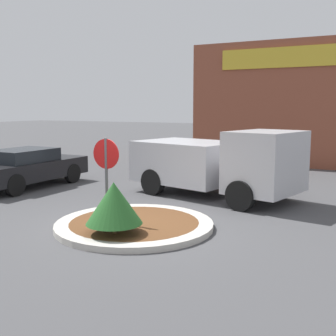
{
  "coord_description": "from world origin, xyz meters",
  "views": [
    {
      "loc": [
        4.92,
        -7.99,
        2.73
      ],
      "look_at": [
        -0.12,
        1.93,
        1.12
      ],
      "focal_mm": 45.0,
      "sensor_mm": 36.0,
      "label": 1
    }
  ],
  "objects": [
    {
      "name": "ground_plane",
      "position": [
        0.0,
        0.0,
        0.0
      ],
      "size": [
        120.0,
        120.0,
        0.0
      ],
      "primitive_type": "plane",
      "color": "#474749"
    },
    {
      "name": "traffic_island",
      "position": [
        0.0,
        0.0,
        0.07
      ],
      "size": [
        3.61,
        3.61,
        0.14
      ],
      "color": "#BCB7AD",
      "rests_on": "ground_plane"
    },
    {
      "name": "stop_sign",
      "position": [
        -0.64,
        -0.16,
        1.41
      ],
      "size": [
        0.69,
        0.07,
        2.04
      ],
      "color": "#4C4C51",
      "rests_on": "ground_plane"
    },
    {
      "name": "island_shrub",
      "position": [
        0.11,
        -0.97,
        0.79
      ],
      "size": [
        1.18,
        1.18,
        1.08
      ],
      "color": "brown",
      "rests_on": "traffic_island"
    },
    {
      "name": "utility_truck",
      "position": [
        0.49,
        4.0,
        1.07
      ],
      "size": [
        5.5,
        3.39,
        2.08
      ],
      "rotation": [
        0.0,
        0.0,
        -0.24
      ],
      "color": "#B2B2B7",
      "rests_on": "ground_plane"
    },
    {
      "name": "storefront_building",
      "position": [
        1.51,
        14.55,
        2.88
      ],
      "size": [
        10.19,
        6.07,
        5.76
      ],
      "color": "brown",
      "rests_on": "ground_plane"
    },
    {
      "name": "parked_sedan_black",
      "position": [
        -5.88,
        2.58,
        0.7
      ],
      "size": [
        1.87,
        4.32,
        1.33
      ],
      "rotation": [
        0.0,
        0.0,
        1.55
      ],
      "color": "black",
      "rests_on": "ground_plane"
    }
  ]
}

